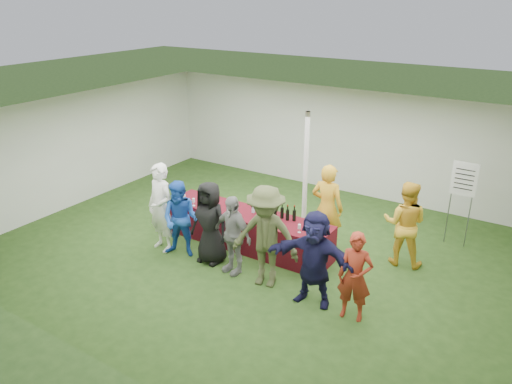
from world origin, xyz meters
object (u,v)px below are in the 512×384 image
Objects in this scene: wine_list_sign at (463,185)px; customer_5 at (314,258)px; staff_pourer at (327,208)px; customer_4 at (266,237)px; customer_1 at (181,219)px; customer_6 at (355,277)px; serving_table at (248,230)px; dump_bucket at (317,233)px; customer_0 at (161,208)px; staff_back at (405,224)px; customer_2 at (210,223)px; customer_3 at (232,235)px.

customer_5 is at bearing -114.02° from wine_list_sign.
staff_pourer is 0.97× the size of customer_4.
customer_5 is (2.93, -0.06, 0.06)m from customer_1.
staff_pourer reaches higher than customer_6.
serving_table is 2.15× the size of customer_5.
staff_pourer reaches higher than dump_bucket.
customer_1 is 3.67m from customer_6.
serving_table is 1.97× the size of customer_0.
customer_4 is (1.06, -1.03, 0.57)m from serving_table.
staff_pourer is at bearing 68.77° from customer_4.
customer_4 is (-1.82, -2.06, 0.10)m from staff_back.
dump_bucket is 0.16× the size of customer_1.
dump_bucket is at bearing -7.57° from serving_table.
customer_0 is 2.46m from customer_4.
customer_2 is at bearing 42.63° from staff_pourer.
staff_pourer reaches higher than customer_1.
customer_0 is at bearing -172.98° from customer_2.
dump_bucket is at bearing 41.22° from customer_3.
wine_list_sign is at bearing 40.71° from customer_2.
customer_2 is (-1.93, -0.68, -0.02)m from dump_bucket.
serving_table is at bearing -146.20° from wine_list_sign.
customer_4 is (2.46, -0.00, 0.03)m from customer_0.
customer_2 is at bearing 21.96° from staff_back.
customer_0 is at bearing 169.47° from customer_4.
customer_6 is at bearing 9.93° from customer_0.
customer_2 is at bearing 163.71° from customer_4.
serving_table is 2.14× the size of staff_back.
staff_pourer is 2.32m from customer_6.
wine_list_sign reaches higher than customer_1.
serving_table is 3.01m from customer_6.
serving_table is 2.31× the size of customer_1.
customer_3 is at bearing 166.34° from customer_4.
dump_bucket reaches higher than serving_table.
staff_pourer reaches higher than wine_list_sign.
staff_pourer and customer_0 have the same top height.
customer_5 is (2.31, -0.18, 0.02)m from customer_2.
serving_table is at bearing 119.25° from customer_3.
customer_0 is at bearing -165.13° from dump_bucket.
customer_2 reaches higher than customer_3.
customer_6 is (3.04, -0.22, -0.07)m from customer_2.
customer_2 is 1.07× the size of customer_3.
customer_5 is at bearing -66.10° from dump_bucket.
customer_3 is (-3.26, -3.39, -0.55)m from wine_list_sign.
staff_pourer is (-0.25, 0.97, 0.07)m from dump_bucket.
customer_2 is 1.35m from customer_4.
customer_6 is (1.11, -0.90, -0.09)m from dump_bucket.
customer_4 is 0.98m from customer_5.
staff_back reaches higher than customer_6.
wine_list_sign reaches higher than serving_table.
dump_bucket is at bearing 108.64° from customer_5.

